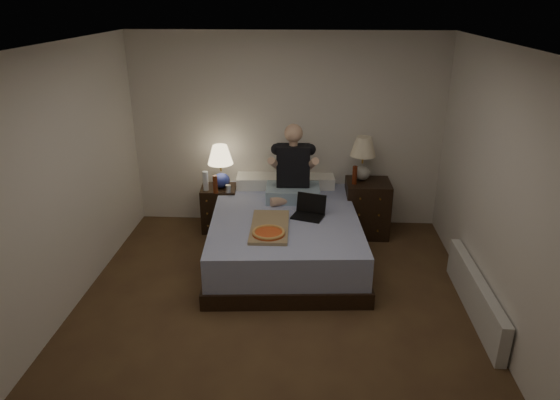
# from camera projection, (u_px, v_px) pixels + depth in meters

# --- Properties ---
(floor) EXTENTS (4.00, 4.50, 0.00)m
(floor) POSITION_uv_depth(u_px,v_px,m) (274.00, 316.00, 4.83)
(floor) COLOR brown
(floor) RESTS_ON ground
(ceiling) EXTENTS (4.00, 4.50, 0.00)m
(ceiling) POSITION_uv_depth(u_px,v_px,m) (273.00, 48.00, 3.88)
(ceiling) COLOR white
(ceiling) RESTS_ON ground
(wall_back) EXTENTS (4.00, 0.00, 2.50)m
(wall_back) POSITION_uv_depth(u_px,v_px,m) (286.00, 132.00, 6.43)
(wall_back) COLOR silver
(wall_back) RESTS_ON ground
(wall_front) EXTENTS (4.00, 0.00, 2.50)m
(wall_front) POSITION_uv_depth(u_px,v_px,m) (239.00, 380.00, 2.27)
(wall_front) COLOR silver
(wall_front) RESTS_ON ground
(wall_left) EXTENTS (0.00, 4.50, 2.50)m
(wall_left) POSITION_uv_depth(u_px,v_px,m) (51.00, 192.00, 4.46)
(wall_left) COLOR silver
(wall_left) RESTS_ON ground
(wall_right) EXTENTS (0.00, 4.50, 2.50)m
(wall_right) POSITION_uv_depth(u_px,v_px,m) (508.00, 202.00, 4.24)
(wall_right) COLOR silver
(wall_right) RESTS_ON ground
(bed) EXTENTS (1.81, 2.32, 0.55)m
(bed) POSITION_uv_depth(u_px,v_px,m) (285.00, 235.00, 5.85)
(bed) COLOR #5D6FBB
(bed) RESTS_ON floor
(nightstand_left) EXTENTS (0.48, 0.44, 0.58)m
(nightstand_left) POSITION_uv_depth(u_px,v_px,m) (220.00, 208.00, 6.55)
(nightstand_left) COLOR black
(nightstand_left) RESTS_ON floor
(nightstand_right) EXTENTS (0.55, 0.50, 0.71)m
(nightstand_right) POSITION_uv_depth(u_px,v_px,m) (367.00, 208.00, 6.38)
(nightstand_right) COLOR black
(nightstand_right) RESTS_ON floor
(lamp_left) EXTENTS (0.37, 0.37, 0.56)m
(lamp_left) POSITION_uv_depth(u_px,v_px,m) (221.00, 167.00, 6.34)
(lamp_left) COLOR navy
(lamp_left) RESTS_ON nightstand_left
(lamp_right) EXTENTS (0.37, 0.37, 0.56)m
(lamp_right) POSITION_uv_depth(u_px,v_px,m) (363.00, 159.00, 6.21)
(lamp_right) COLOR #9C9C93
(lamp_right) RESTS_ON nightstand_right
(water_bottle) EXTENTS (0.07, 0.07, 0.25)m
(water_bottle) POSITION_uv_depth(u_px,v_px,m) (206.00, 181.00, 6.30)
(water_bottle) COLOR white
(water_bottle) RESTS_ON nightstand_left
(soda_can) EXTENTS (0.07, 0.07, 0.10)m
(soda_can) POSITION_uv_depth(u_px,v_px,m) (228.00, 189.00, 6.25)
(soda_can) COLOR #ACACA7
(soda_can) RESTS_ON nightstand_left
(beer_bottle_left) EXTENTS (0.06, 0.06, 0.23)m
(beer_bottle_left) POSITION_uv_depth(u_px,v_px,m) (215.00, 184.00, 6.21)
(beer_bottle_left) COLOR #5D240D
(beer_bottle_left) RESTS_ON nightstand_left
(beer_bottle_right) EXTENTS (0.06, 0.06, 0.23)m
(beer_bottle_right) POSITION_uv_depth(u_px,v_px,m) (355.00, 175.00, 6.14)
(beer_bottle_right) COLOR #5D200D
(beer_bottle_right) RESTS_ON nightstand_right
(person) EXTENTS (0.68, 0.54, 0.93)m
(person) POSITION_uv_depth(u_px,v_px,m) (293.00, 163.00, 5.98)
(person) COLOR black
(person) RESTS_ON bed
(laptop) EXTENTS (0.41, 0.37, 0.24)m
(laptop) POSITION_uv_depth(u_px,v_px,m) (308.00, 208.00, 5.60)
(laptop) COLOR black
(laptop) RESTS_ON bed
(pizza_box) EXTENTS (0.41, 0.77, 0.08)m
(pizza_box) POSITION_uv_depth(u_px,v_px,m) (269.00, 234.00, 5.17)
(pizza_box) COLOR tan
(pizza_box) RESTS_ON bed
(radiator) EXTENTS (0.10, 1.60, 0.40)m
(radiator) POSITION_uv_depth(u_px,v_px,m) (475.00, 295.00, 4.81)
(radiator) COLOR silver
(radiator) RESTS_ON floor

